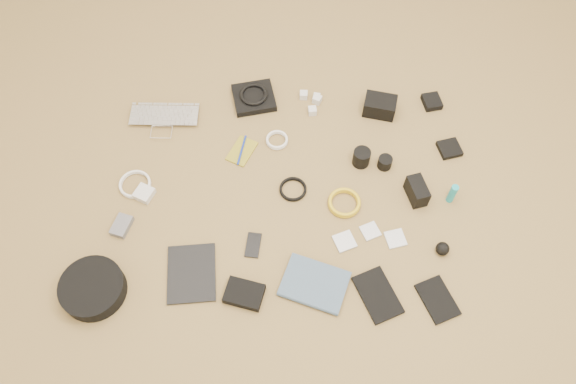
{
  "coord_description": "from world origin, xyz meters",
  "views": [
    {
      "loc": [
        0.05,
        -1.07,
        1.91
      ],
      "look_at": [
        0.02,
        0.02,
        0.02
      ],
      "focal_mm": 35.0,
      "sensor_mm": 36.0,
      "label": 1
    }
  ],
  "objects_px": {
    "headphone_case": "(93,288)",
    "paperback": "(307,306)",
    "dslr_camera": "(380,106)",
    "tablet": "(192,273)",
    "phone": "(253,245)",
    "laptop": "(163,123)"
  },
  "relations": [
    {
      "from": "phone",
      "to": "tablet",
      "type": "bearing_deg",
      "value": -145.82
    },
    {
      "from": "laptop",
      "to": "headphone_case",
      "type": "height_order",
      "value": "headphone_case"
    },
    {
      "from": "phone",
      "to": "headphone_case",
      "type": "bearing_deg",
      "value": -155.07
    },
    {
      "from": "tablet",
      "to": "paperback",
      "type": "bearing_deg",
      "value": -21.19
    },
    {
      "from": "laptop",
      "to": "paperback",
      "type": "height_order",
      "value": "same"
    },
    {
      "from": "tablet",
      "to": "headphone_case",
      "type": "xyz_separation_m",
      "value": [
        -0.34,
        -0.07,
        0.03
      ]
    },
    {
      "from": "dslr_camera",
      "to": "tablet",
      "type": "distance_m",
      "value": 1.04
    },
    {
      "from": "tablet",
      "to": "phone",
      "type": "xyz_separation_m",
      "value": [
        0.22,
        0.12,
        -0.0
      ]
    },
    {
      "from": "dslr_camera",
      "to": "phone",
      "type": "distance_m",
      "value": 0.81
    },
    {
      "from": "laptop",
      "to": "paperback",
      "type": "relative_size",
      "value": 1.28
    },
    {
      "from": "laptop",
      "to": "phone",
      "type": "distance_m",
      "value": 0.68
    },
    {
      "from": "dslr_camera",
      "to": "laptop",
      "type": "bearing_deg",
      "value": -162.69
    },
    {
      "from": "dslr_camera",
      "to": "phone",
      "type": "relative_size",
      "value": 1.33
    },
    {
      "from": "headphone_case",
      "to": "paperback",
      "type": "bearing_deg",
      "value": -2.89
    },
    {
      "from": "laptop",
      "to": "headphone_case",
      "type": "bearing_deg",
      "value": -101.63
    },
    {
      "from": "dslr_camera",
      "to": "headphone_case",
      "type": "distance_m",
      "value": 1.34
    },
    {
      "from": "phone",
      "to": "headphone_case",
      "type": "height_order",
      "value": "headphone_case"
    },
    {
      "from": "headphone_case",
      "to": "paperback",
      "type": "xyz_separation_m",
      "value": [
        0.75,
        -0.04,
        -0.02
      ]
    },
    {
      "from": "laptop",
      "to": "paperback",
      "type": "xyz_separation_m",
      "value": [
        0.61,
        -0.78,
        -0.0
      ]
    },
    {
      "from": "laptop",
      "to": "headphone_case",
      "type": "distance_m",
      "value": 0.75
    },
    {
      "from": "laptop",
      "to": "dslr_camera",
      "type": "height_order",
      "value": "dslr_camera"
    },
    {
      "from": "phone",
      "to": "paperback",
      "type": "relative_size",
      "value": 0.44
    }
  ]
}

